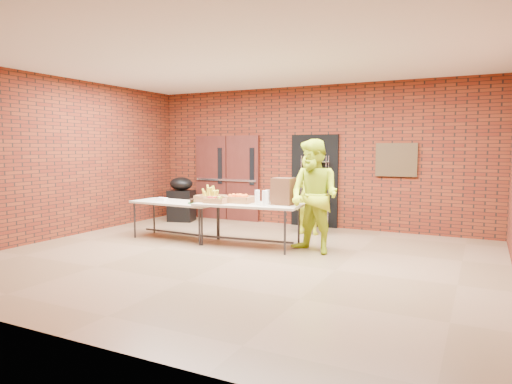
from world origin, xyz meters
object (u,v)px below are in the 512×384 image
wire_rack (315,192)px  volunteer_man (314,196)px  table_left (176,205)px  table_right (248,207)px  covered_grill (181,199)px  volunteer_woman (308,194)px  coffee_dispenser (283,191)px

wire_rack → volunteer_man: volunteer_man is taller
table_left → table_right: 1.62m
wire_rack → volunteer_man: (0.83, -2.37, 0.16)m
covered_grill → volunteer_man: bearing=-39.9°
covered_grill → volunteer_woman: volunteer_woman is taller
covered_grill → volunteer_woman: size_ratio=0.65×
table_left → coffee_dispenser: size_ratio=3.88×
covered_grill → volunteer_man: volunteer_man is taller
wire_rack → table_left: bearing=-141.6°
volunteer_man → covered_grill: bearing=175.2°
table_right → coffee_dispenser: size_ratio=4.19×
wire_rack → table_right: wire_rack is taller
table_left → wire_rack: bearing=54.1°
table_left → volunteer_woman: bearing=40.4°
volunteer_woman → volunteer_man: volunteer_man is taller
coffee_dispenser → covered_grill: coffee_dispenser is taller
wire_rack → covered_grill: wire_rack is taller
covered_grill → volunteer_woman: 3.41m
volunteer_woman → table_left: bearing=35.7°
wire_rack → coffee_dispenser: wire_rack is taller
table_right → volunteer_man: 1.26m
wire_rack → table_left: (-2.02, -2.45, -0.13)m
coffee_dispenser → covered_grill: bearing=153.8°
wire_rack → covered_grill: 3.30m
coffee_dispenser → volunteer_man: 0.61m
table_right → coffee_dispenser: bearing=7.8°
coffee_dispenser → volunteer_woman: volunteer_woman is taller
coffee_dispenser → table_left: bearing=-176.2°
table_left → volunteer_woman: (2.18, 1.62, 0.16)m
table_left → table_right: (1.62, 0.00, 0.05)m
wire_rack → table_right: size_ratio=0.82×
covered_grill → volunteer_man: size_ratio=0.56×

